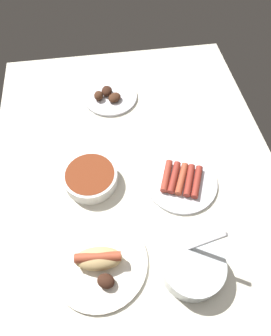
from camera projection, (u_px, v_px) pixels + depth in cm
name	position (u px, v px, depth cm)	size (l,w,h in cm)	color
ground_plane	(135.00, 171.00, 94.32)	(120.00, 90.00, 3.00)	silver
bowl_chili	(90.00, 177.00, 88.49)	(16.31, 16.31, 4.46)	white
plate_sausages	(181.00, 181.00, 89.51)	(21.97, 21.97, 3.10)	white
plate_grilled_meat	(109.00, 96.00, 109.83)	(19.97, 19.97, 3.86)	white
plate_hotdog_assembled	(99.00, 261.00, 75.51)	(25.17, 25.17, 5.61)	white
bowl_coleslaw	(192.00, 266.00, 73.19)	(15.89, 15.89, 15.64)	silver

